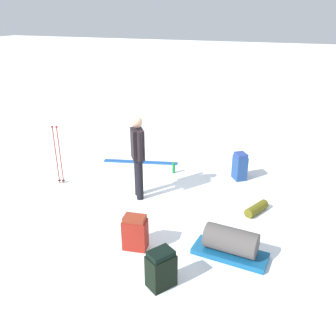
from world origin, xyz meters
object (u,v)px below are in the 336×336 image
backpack_bright (161,269)px  ski_poles_planted_near (58,152)px  backpack_large_dark (240,166)px  backpack_small_spare (135,233)px  thermos_bottle (174,168)px  skier_standing (138,153)px  ski_pair_near (141,162)px  gear_sled (231,244)px  sleeping_mat_rolled (256,209)px

backpack_bright → ski_poles_planted_near: size_ratio=0.43×
backpack_large_dark → backpack_small_spare: 3.35m
backpack_small_spare → thermos_bottle: (0.41, -2.95, -0.16)m
ski_poles_planted_near → skier_standing: bearing=-179.2°
skier_standing → backpack_bright: 2.73m
skier_standing → ski_pair_near: bearing=-66.1°
backpack_bright → gear_sled: backpack_bright is taller
backpack_small_spare → ski_poles_planted_near: bearing=-31.6°
backpack_bright → thermos_bottle: 3.78m
skier_standing → ski_poles_planted_near: skier_standing is taller
thermos_bottle → backpack_bright: bearing=107.1°
backpack_small_spare → gear_sled: bearing=-167.6°
skier_standing → backpack_large_dark: skier_standing is taller
backpack_small_spare → backpack_large_dark: bearing=-109.0°
backpack_large_dark → sleeping_mat_rolled: bearing=112.8°
ski_pair_near → gear_sled: size_ratio=1.56×
skier_standing → backpack_small_spare: bearing=112.8°
backpack_large_dark → gear_sled: backpack_large_dark is taller
gear_sled → thermos_bottle: 3.23m
skier_standing → backpack_large_dark: 2.45m
ski_pair_near → backpack_bright: bearing=118.3°
backpack_small_spare → backpack_bright: bearing=136.9°
ski_pair_near → ski_poles_planted_near: ski_poles_planted_near is taller
skier_standing → ski_pair_near: skier_standing is taller
ski_poles_planted_near → gear_sled: 4.25m
gear_sled → backpack_small_spare: bearing=12.4°
gear_sled → thermos_bottle: gear_sled is taller
ski_pair_near → backpack_large_dark: size_ratio=2.98×
skier_standing → gear_sled: size_ratio=1.43×
backpack_large_dark → thermos_bottle: backpack_large_dark is taller
thermos_bottle → gear_sled: bearing=125.5°
backpack_small_spare → ski_poles_planted_near: 3.04m
backpack_small_spare → sleeping_mat_rolled: size_ratio=1.06×
backpack_small_spare → ski_poles_planted_near: ski_poles_planted_near is taller
backpack_small_spare → thermos_bottle: size_ratio=2.25×
backpack_bright → sleeping_mat_rolled: size_ratio=1.04×
backpack_large_dark → backpack_small_spare: size_ratio=1.06×
skier_standing → thermos_bottle: bearing=-101.2°
backpack_bright → ski_poles_planted_near: bearing=-34.4°
ski_pair_near → thermos_bottle: thermos_bottle is taller
ski_pair_near → backpack_bright: backpack_bright is taller
skier_standing → gear_sled: 2.60m
backpack_bright → thermos_bottle: size_ratio=2.20×
backpack_bright → gear_sled: size_ratio=0.48×
gear_sled → ski_poles_planted_near: bearing=-17.3°
backpack_large_dark → thermos_bottle: size_ratio=2.39×
sleeping_mat_rolled → ski_poles_planted_near: bearing=2.9°
backpack_bright → thermos_bottle: bearing=-72.9°
thermos_bottle → skier_standing: bearing=78.8°
backpack_bright → ski_poles_planted_near: (3.27, -2.23, 0.45)m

